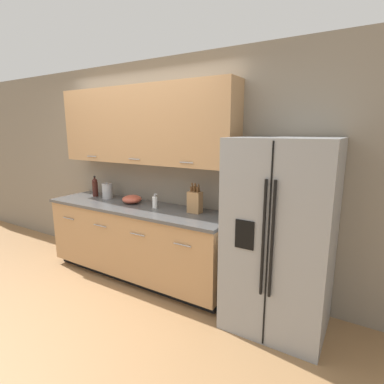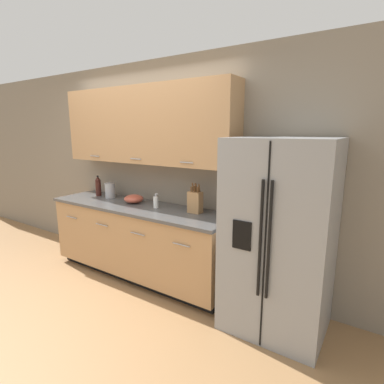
{
  "view_description": "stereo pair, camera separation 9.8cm",
  "coord_description": "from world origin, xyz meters",
  "px_view_note": "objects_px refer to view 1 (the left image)",
  "views": [
    {
      "loc": [
        2.44,
        -1.61,
        1.78
      ],
      "look_at": [
        0.85,
        1.0,
        1.15
      ],
      "focal_mm": 28.0,
      "sensor_mm": 36.0,
      "label": 1
    },
    {
      "loc": [
        2.52,
        -1.56,
        1.78
      ],
      "look_at": [
        0.85,
        1.0,
        1.15
      ],
      "focal_mm": 28.0,
      "sensor_mm": 36.0,
      "label": 2
    }
  ],
  "objects_px": {
    "wine_bottle": "(95,187)",
    "mixing_bowl": "(132,199)",
    "steel_canister": "(107,191)",
    "refrigerator": "(280,236)",
    "soap_dispenser": "(155,202)",
    "knife_block": "(195,202)"
  },
  "relations": [
    {
      "from": "knife_block",
      "to": "wine_bottle",
      "type": "relative_size",
      "value": 1.18
    },
    {
      "from": "refrigerator",
      "to": "wine_bottle",
      "type": "relative_size",
      "value": 6.24
    },
    {
      "from": "knife_block",
      "to": "refrigerator",
      "type": "bearing_deg",
      "value": -8.78
    },
    {
      "from": "knife_block",
      "to": "steel_canister",
      "type": "height_order",
      "value": "knife_block"
    },
    {
      "from": "refrigerator",
      "to": "steel_canister",
      "type": "bearing_deg",
      "value": 176.33
    },
    {
      "from": "steel_canister",
      "to": "mixing_bowl",
      "type": "distance_m",
      "value": 0.47
    },
    {
      "from": "wine_bottle",
      "to": "mixing_bowl",
      "type": "height_order",
      "value": "wine_bottle"
    },
    {
      "from": "wine_bottle",
      "to": "mixing_bowl",
      "type": "bearing_deg",
      "value": -3.73
    },
    {
      "from": "refrigerator",
      "to": "wine_bottle",
      "type": "distance_m",
      "value": 2.56
    },
    {
      "from": "refrigerator",
      "to": "mixing_bowl",
      "type": "relative_size",
      "value": 7.23
    },
    {
      "from": "knife_block",
      "to": "mixing_bowl",
      "type": "xyz_separation_m",
      "value": [
        -0.88,
        -0.04,
        -0.07
      ]
    },
    {
      "from": "refrigerator",
      "to": "mixing_bowl",
      "type": "distance_m",
      "value": 1.85
    },
    {
      "from": "wine_bottle",
      "to": "steel_canister",
      "type": "height_order",
      "value": "wine_bottle"
    },
    {
      "from": "soap_dispenser",
      "to": "knife_block",
      "type": "bearing_deg",
      "value": 8.02
    },
    {
      "from": "knife_block",
      "to": "soap_dispenser",
      "type": "relative_size",
      "value": 1.91
    },
    {
      "from": "refrigerator",
      "to": "soap_dispenser",
      "type": "bearing_deg",
      "value": 176.88
    },
    {
      "from": "refrigerator",
      "to": "wine_bottle",
      "type": "bearing_deg",
      "value": 176.45
    },
    {
      "from": "knife_block",
      "to": "steel_canister",
      "type": "relative_size",
      "value": 1.52
    },
    {
      "from": "wine_bottle",
      "to": "steel_canister",
      "type": "relative_size",
      "value": 1.29
    },
    {
      "from": "wine_bottle",
      "to": "steel_canister",
      "type": "xyz_separation_m",
      "value": [
        0.24,
        -0.01,
        -0.03
      ]
    },
    {
      "from": "soap_dispenser",
      "to": "steel_canister",
      "type": "relative_size",
      "value": 0.79
    },
    {
      "from": "steel_canister",
      "to": "mixing_bowl",
      "type": "bearing_deg",
      "value": -4.42
    }
  ]
}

